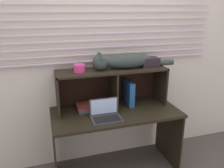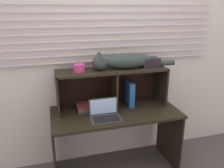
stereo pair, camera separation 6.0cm
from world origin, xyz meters
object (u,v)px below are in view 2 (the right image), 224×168
object	(u,v)px
binder_upright	(129,93)
book_stack	(86,107)
storage_box	(150,62)
laptop	(105,114)
small_basket	(79,68)
cat	(124,61)

from	to	relation	value
binder_upright	book_stack	xyz separation A→B (m)	(-0.51, 0.00, -0.12)
binder_upright	storage_box	distance (m)	0.43
laptop	small_basket	size ratio (longest dim) A/B	2.56
book_stack	cat	bearing A→B (deg)	-0.04
binder_upright	storage_box	world-z (taller)	storage_box
storage_box	book_stack	bearing A→B (deg)	179.98
laptop	binder_upright	world-z (taller)	binder_upright
small_basket	storage_box	size ratio (longest dim) A/B	0.59
book_stack	small_basket	distance (m)	0.46
storage_box	cat	bearing A→B (deg)	180.00
storage_box	binder_upright	bearing A→B (deg)	180.00
cat	small_basket	bearing A→B (deg)	180.00
binder_upright	storage_box	bearing A→B (deg)	0.00
cat	binder_upright	xyz separation A→B (m)	(0.06, 0.00, -0.38)
book_stack	small_basket	xyz separation A→B (m)	(-0.06, -0.00, 0.45)
storage_box	laptop	bearing A→B (deg)	-155.89
cat	storage_box	world-z (taller)	cat
small_basket	storage_box	bearing A→B (deg)	0.00
binder_upright	book_stack	size ratio (longest dim) A/B	1.16
cat	laptop	xyz separation A→B (m)	(-0.29, -0.27, -0.48)
laptop	small_basket	xyz separation A→B (m)	(-0.21, 0.27, 0.44)
laptop	binder_upright	distance (m)	0.45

